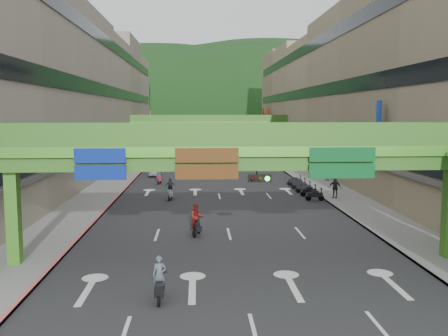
# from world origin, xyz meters

# --- Properties ---
(ground) EXTENTS (320.00, 320.00, 0.00)m
(ground) POSITION_xyz_m (0.00, 0.00, 0.00)
(ground) COLOR black
(ground) RESTS_ON ground
(road_slab) EXTENTS (18.00, 140.00, 0.02)m
(road_slab) POSITION_xyz_m (0.00, 50.00, 0.01)
(road_slab) COLOR #28282B
(road_slab) RESTS_ON ground
(sidewalk_left) EXTENTS (4.00, 140.00, 0.15)m
(sidewalk_left) POSITION_xyz_m (-11.00, 50.00, 0.07)
(sidewalk_left) COLOR gray
(sidewalk_left) RESTS_ON ground
(sidewalk_right) EXTENTS (4.00, 140.00, 0.15)m
(sidewalk_right) POSITION_xyz_m (11.00, 50.00, 0.07)
(sidewalk_right) COLOR gray
(sidewalk_right) RESTS_ON ground
(curb_left) EXTENTS (0.20, 140.00, 0.18)m
(curb_left) POSITION_xyz_m (-9.10, 50.00, 0.09)
(curb_left) COLOR #CC5959
(curb_left) RESTS_ON ground
(curb_right) EXTENTS (0.20, 140.00, 0.18)m
(curb_right) POSITION_xyz_m (9.10, 50.00, 0.09)
(curb_right) COLOR gray
(curb_right) RESTS_ON ground
(building_row_left) EXTENTS (12.80, 95.00, 19.00)m
(building_row_left) POSITION_xyz_m (-18.93, 50.00, 9.46)
(building_row_left) COLOR #9E937F
(building_row_left) RESTS_ON ground
(building_row_right) EXTENTS (12.80, 95.00, 19.00)m
(building_row_right) POSITION_xyz_m (18.93, 50.00, 9.46)
(building_row_right) COLOR gray
(building_row_right) RESTS_ON ground
(overpass_near) EXTENTS (28.00, 12.27, 7.10)m
(overpass_near) POSITION_xyz_m (0.93, 5.38, 5.21)
(overpass_near) COLOR #4C9E2D
(overpass_near) RESTS_ON ground
(overpass_far) EXTENTS (28.00, 2.20, 7.10)m
(overpass_far) POSITION_xyz_m (0.00, 65.00, 5.40)
(overpass_far) COLOR #4C9E2D
(overpass_far) RESTS_ON ground
(hill_left) EXTENTS (168.00, 140.00, 112.00)m
(hill_left) POSITION_xyz_m (-15.00, 160.00, 0.00)
(hill_left) COLOR #1C4419
(hill_left) RESTS_ON ground
(hill_right) EXTENTS (208.00, 176.00, 128.00)m
(hill_right) POSITION_xyz_m (25.00, 180.00, 0.00)
(hill_right) COLOR #1C4419
(hill_right) RESTS_ON ground
(bunting_string) EXTENTS (26.00, 0.36, 0.47)m
(bunting_string) POSITION_xyz_m (0.00, 30.00, 5.96)
(bunting_string) COLOR black
(bunting_string) RESTS_ON ground
(scooter_rider_near) EXTENTS (0.56, 1.60, 1.88)m
(scooter_rider_near) POSITION_xyz_m (-3.50, 1.00, 0.86)
(scooter_rider_near) COLOR black
(scooter_rider_near) RESTS_ON ground
(scooter_rider_mid) EXTENTS (0.95, 1.57, 2.03)m
(scooter_rider_mid) POSITION_xyz_m (-2.03, 11.72, 1.04)
(scooter_rider_mid) COLOR black
(scooter_rider_mid) RESTS_ON ground
(scooter_rider_left) EXTENTS (0.98, 1.60, 1.94)m
(scooter_rider_left) POSITION_xyz_m (-4.36, 24.48, 0.96)
(scooter_rider_left) COLOR #9D9EA6
(scooter_rider_left) RESTS_ON ground
(scooter_rider_far) EXTENTS (0.99, 1.60, 2.23)m
(scooter_rider_far) POSITION_xyz_m (-6.04, 34.18, 1.14)
(scooter_rider_far) COLOR maroon
(scooter_rider_far) RESTS_ON ground
(parked_scooter_row) EXTENTS (1.60, 9.35, 1.08)m
(parked_scooter_row) POSITION_xyz_m (8.10, 27.65, 0.52)
(parked_scooter_row) COLOR black
(parked_scooter_row) RESTS_ON ground
(car_silver) EXTENTS (1.62, 4.21, 1.37)m
(car_silver) POSITION_xyz_m (-7.00, 41.05, 0.68)
(car_silver) COLOR #9B9BA2
(car_silver) RESTS_ON ground
(car_yellow) EXTENTS (2.44, 4.55, 1.47)m
(car_yellow) POSITION_xyz_m (2.60, 62.58, 0.74)
(car_yellow) COLOR gold
(car_yellow) RESTS_ON ground
(pedestrian_dark) EXTENTS (1.16, 0.91, 1.83)m
(pedestrian_dark) POSITION_xyz_m (10.00, 23.82, 0.92)
(pedestrian_dark) COLOR #22222A
(pedestrian_dark) RESTS_ON ground
(pedestrian_blue) EXTENTS (1.02, 0.91, 1.84)m
(pedestrian_blue) POSITION_xyz_m (12.20, 34.77, 0.92)
(pedestrian_blue) COLOR #27354C
(pedestrian_blue) RESTS_ON ground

